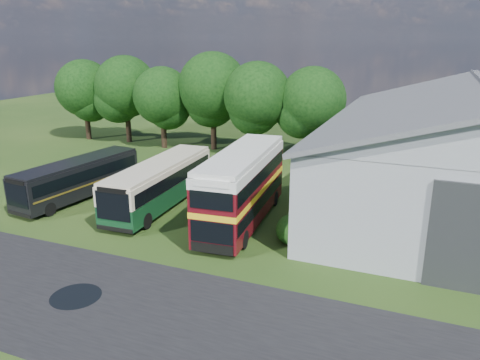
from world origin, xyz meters
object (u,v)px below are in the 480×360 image
at_px(bus_green_single, 160,183).
at_px(bus_dark_single, 79,178).
at_px(bus_maroon_double, 242,188).
at_px(storage_shed, 478,146).

height_order(bus_green_single, bus_dark_single, bus_green_single).
xyz_separation_m(bus_maroon_double, bus_dark_single, (-12.30, -0.07, -0.79)).
bearing_deg(bus_green_single, bus_dark_single, -175.48).
distance_m(bus_green_single, bus_maroon_double, 6.22).
height_order(storage_shed, bus_maroon_double, storage_shed).
height_order(bus_maroon_double, bus_dark_single, bus_maroon_double).
xyz_separation_m(storage_shed, bus_green_single, (-19.14, -7.57, -2.57)).
bearing_deg(bus_green_single, storage_shed, 18.93).
xyz_separation_m(storage_shed, bus_maroon_double, (-12.99, -8.28, -1.94)).
bearing_deg(bus_dark_single, storage_shed, 24.59).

